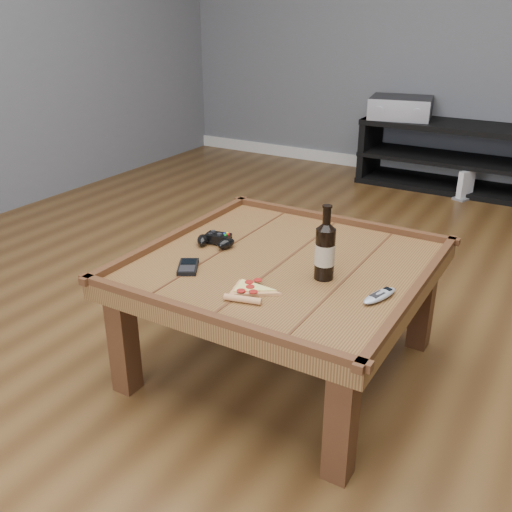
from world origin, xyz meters
The scene contains 11 objects.
ground centered at (0.00, 0.00, 0.00)m, with size 6.00×6.00×0.00m, color #452B13.
baseboard centered at (0.00, 2.99, 0.05)m, with size 5.00×0.02×0.10m, color silver.
coffee_table centered at (0.00, 0.00, 0.39)m, with size 1.03×1.03×0.48m.
media_console centered at (0.00, 2.75, 0.25)m, with size 1.40×0.45×0.50m.
beer_bottle centered at (0.18, -0.05, 0.56)m, with size 0.07×0.07×0.26m.
game_controller centered at (-0.30, 0.00, 0.47)m, with size 0.17×0.12×0.05m.
pizza_slice centered at (0.02, -0.27, 0.46)m, with size 0.18×0.24×0.02m.
smartphone centered at (-0.26, -0.23, 0.46)m, with size 0.12×0.14×0.02m.
remote_control centered at (0.40, -0.10, 0.46)m, with size 0.09×0.16×0.02m.
av_receiver centered at (-0.45, 2.74, 0.58)m, with size 0.52×0.46×0.16m.
game_console centered at (0.15, 2.54, 0.10)m, with size 0.15×0.19×0.21m.
Camera 1 is at (0.88, -1.67, 1.31)m, focal length 40.00 mm.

